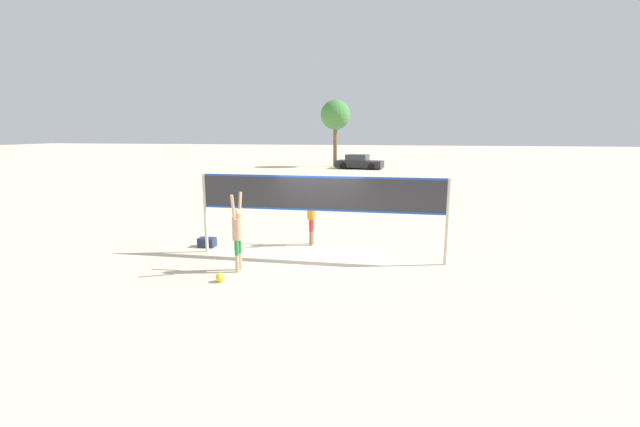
{
  "coord_description": "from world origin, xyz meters",
  "views": [
    {
      "loc": [
        2.24,
        -12.03,
        3.72
      ],
      "look_at": [
        0.0,
        0.0,
        1.35
      ],
      "focal_mm": 24.0,
      "sensor_mm": 36.0,
      "label": 1
    }
  ],
  "objects_px": {
    "player_blocker": "(311,211)",
    "gear_bag": "(207,242)",
    "tree_left_cluster": "(335,116)",
    "volleyball": "(220,277)",
    "player_spiker": "(237,231)",
    "volleyball_net": "(320,199)",
    "parked_car_near": "(359,162)"
  },
  "relations": [
    {
      "from": "player_blocker",
      "to": "gear_bag",
      "type": "bearing_deg",
      "value": -75.27
    },
    {
      "from": "tree_left_cluster",
      "to": "volleyball",
      "type": "bearing_deg",
      "value": -86.15
    },
    {
      "from": "player_spiker",
      "to": "player_blocker",
      "type": "relative_size",
      "value": 1.0
    },
    {
      "from": "volleyball_net",
      "to": "player_spiker",
      "type": "distance_m",
      "value": 2.59
    },
    {
      "from": "player_blocker",
      "to": "volleyball_net",
      "type": "bearing_deg",
      "value": 21.12
    },
    {
      "from": "volleyball",
      "to": "parked_car_near",
      "type": "relative_size",
      "value": 0.05
    },
    {
      "from": "player_spiker",
      "to": "parked_car_near",
      "type": "relative_size",
      "value": 0.44
    },
    {
      "from": "volleyball_net",
      "to": "volleyball",
      "type": "relative_size",
      "value": 31.16
    },
    {
      "from": "player_blocker",
      "to": "gear_bag",
      "type": "height_order",
      "value": "player_blocker"
    },
    {
      "from": "volleyball",
      "to": "gear_bag",
      "type": "relative_size",
      "value": 0.44
    },
    {
      "from": "volleyball",
      "to": "tree_left_cluster",
      "type": "bearing_deg",
      "value": 93.85
    },
    {
      "from": "tree_left_cluster",
      "to": "player_spiker",
      "type": "bearing_deg",
      "value": -85.81
    },
    {
      "from": "volleyball",
      "to": "gear_bag",
      "type": "height_order",
      "value": "gear_bag"
    },
    {
      "from": "player_spiker",
      "to": "tree_left_cluster",
      "type": "bearing_deg",
      "value": 4.19
    },
    {
      "from": "player_spiker",
      "to": "volleyball_net",
      "type": "bearing_deg",
      "value": -50.65
    },
    {
      "from": "volleyball_net",
      "to": "parked_car_near",
      "type": "relative_size",
      "value": 1.5
    },
    {
      "from": "volleyball",
      "to": "tree_left_cluster",
      "type": "distance_m",
      "value": 35.46
    },
    {
      "from": "tree_left_cluster",
      "to": "gear_bag",
      "type": "bearing_deg",
      "value": -88.95
    },
    {
      "from": "player_spiker",
      "to": "player_blocker",
      "type": "bearing_deg",
      "value": -24.72
    },
    {
      "from": "gear_bag",
      "to": "parked_car_near",
      "type": "height_order",
      "value": "parked_car_near"
    },
    {
      "from": "gear_bag",
      "to": "parked_car_near",
      "type": "bearing_deg",
      "value": 85.96
    },
    {
      "from": "volleyball_net",
      "to": "player_blocker",
      "type": "bearing_deg",
      "value": 111.12
    },
    {
      "from": "tree_left_cluster",
      "to": "volleyball_net",
      "type": "bearing_deg",
      "value": -82.24
    },
    {
      "from": "volleyball",
      "to": "tree_left_cluster",
      "type": "relative_size",
      "value": 0.03
    },
    {
      "from": "gear_bag",
      "to": "tree_left_cluster",
      "type": "height_order",
      "value": "tree_left_cluster"
    },
    {
      "from": "volleyball_net",
      "to": "parked_car_near",
      "type": "distance_m",
      "value": 30.57
    },
    {
      "from": "volleyball_net",
      "to": "gear_bag",
      "type": "xyz_separation_m",
      "value": [
        -3.85,
        0.55,
        -1.64
      ]
    },
    {
      "from": "gear_bag",
      "to": "parked_car_near",
      "type": "relative_size",
      "value": 0.11
    },
    {
      "from": "player_spiker",
      "to": "parked_car_near",
      "type": "bearing_deg",
      "value": -0.35
    },
    {
      "from": "volleyball_net",
      "to": "player_blocker",
      "type": "relative_size",
      "value": 3.41
    },
    {
      "from": "player_blocker",
      "to": "tree_left_cluster",
      "type": "xyz_separation_m",
      "value": [
        -3.89,
        31.11,
        4.11
      ]
    },
    {
      "from": "gear_bag",
      "to": "parked_car_near",
      "type": "distance_m",
      "value": 30.02
    }
  ]
}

